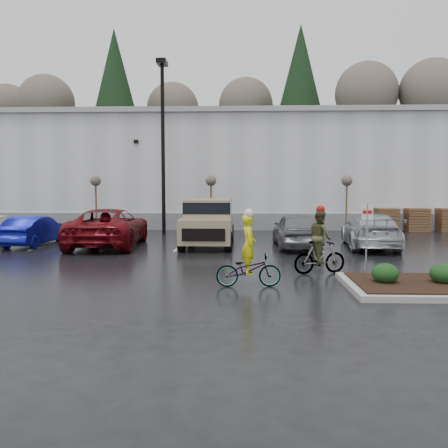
{
  "coord_description": "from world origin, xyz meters",
  "views": [
    {
      "loc": [
        0.25,
        -13.39,
        2.77
      ],
      "look_at": [
        -0.41,
        3.59,
        1.3
      ],
      "focal_mm": 38.0,
      "sensor_mm": 36.0,
      "label": 1
    }
  ],
  "objects_px": {
    "pallet_stack_a": "(386,220)",
    "fire_lane_sign": "(367,231)",
    "pallet_stack_c": "(448,220)",
    "sapling_mid": "(211,184)",
    "car_grey": "(297,230)",
    "car_far_silver": "(370,231)",
    "sapling_west": "(96,184)",
    "lamppost": "(163,128)",
    "cyclist_olive": "(320,248)",
    "suv_tan": "(208,222)",
    "cyclist_hivis": "(249,262)",
    "sapling_east": "(347,184)",
    "car_blue": "(35,231)",
    "car_red": "(109,227)",
    "pallet_stack_b": "(416,220)"
  },
  "relations": [
    {
      "from": "pallet_stack_a",
      "to": "fire_lane_sign",
      "type": "bearing_deg",
      "value": -108.81
    },
    {
      "from": "pallet_stack_a",
      "to": "pallet_stack_c",
      "type": "relative_size",
      "value": 1.0
    },
    {
      "from": "sapling_mid",
      "to": "car_grey",
      "type": "distance_m",
      "value": 7.6
    },
    {
      "from": "pallet_stack_a",
      "to": "car_far_silver",
      "type": "distance_m",
      "value": 7.49
    },
    {
      "from": "sapling_west",
      "to": "fire_lane_sign",
      "type": "height_order",
      "value": "sapling_west"
    },
    {
      "from": "lamppost",
      "to": "cyclist_olive",
      "type": "relative_size",
      "value": 4.38
    },
    {
      "from": "suv_tan",
      "to": "cyclist_hivis",
      "type": "relative_size",
      "value": 2.43
    },
    {
      "from": "sapling_east",
      "to": "pallet_stack_a",
      "type": "relative_size",
      "value": 2.37
    },
    {
      "from": "pallet_stack_c",
      "to": "suv_tan",
      "type": "height_order",
      "value": "suv_tan"
    },
    {
      "from": "suv_tan",
      "to": "car_grey",
      "type": "xyz_separation_m",
      "value": [
        3.85,
        -0.59,
        -0.27
      ]
    },
    {
      "from": "pallet_stack_c",
      "to": "car_far_silver",
      "type": "distance_m",
      "value": 9.36
    },
    {
      "from": "sapling_mid",
      "to": "sapling_east",
      "type": "height_order",
      "value": "same"
    },
    {
      "from": "sapling_west",
      "to": "pallet_stack_a",
      "type": "height_order",
      "value": "sapling_west"
    },
    {
      "from": "sapling_west",
      "to": "pallet_stack_a",
      "type": "relative_size",
      "value": 2.37
    },
    {
      "from": "pallet_stack_c",
      "to": "car_blue",
      "type": "distance_m",
      "value": 22.06
    },
    {
      "from": "pallet_stack_c",
      "to": "car_red",
      "type": "height_order",
      "value": "car_red"
    },
    {
      "from": "sapling_east",
      "to": "pallet_stack_b",
      "type": "distance_m",
      "value": 4.78
    },
    {
      "from": "car_grey",
      "to": "car_red",
      "type": "bearing_deg",
      "value": -2.87
    },
    {
      "from": "pallet_stack_c",
      "to": "fire_lane_sign",
      "type": "xyz_separation_m",
      "value": [
        -8.2,
        -13.8,
        0.73
      ]
    },
    {
      "from": "car_grey",
      "to": "cyclist_hivis",
      "type": "xyz_separation_m",
      "value": [
        -2.16,
        -7.76,
        -0.1
      ]
    },
    {
      "from": "car_red",
      "to": "sapling_west",
      "type": "bearing_deg",
      "value": -70.77
    },
    {
      "from": "sapling_east",
      "to": "car_far_silver",
      "type": "bearing_deg",
      "value": -92.48
    },
    {
      "from": "pallet_stack_b",
      "to": "lamppost",
      "type": "bearing_deg",
      "value": -171.98
    },
    {
      "from": "lamppost",
      "to": "car_far_silver",
      "type": "relative_size",
      "value": 1.81
    },
    {
      "from": "sapling_mid",
      "to": "car_red",
      "type": "height_order",
      "value": "sapling_mid"
    },
    {
      "from": "suv_tan",
      "to": "car_red",
      "type": "bearing_deg",
      "value": -175.22
    },
    {
      "from": "sapling_mid",
      "to": "pallet_stack_a",
      "type": "distance_m",
      "value": 10.26
    },
    {
      "from": "car_grey",
      "to": "suv_tan",
      "type": "bearing_deg",
      "value": -9.98
    },
    {
      "from": "pallet_stack_c",
      "to": "cyclist_olive",
      "type": "height_order",
      "value": "cyclist_olive"
    },
    {
      "from": "car_grey",
      "to": "cyclist_hivis",
      "type": "bearing_deg",
      "value": 73.09
    },
    {
      "from": "sapling_east",
      "to": "car_red",
      "type": "distance_m",
      "value": 13.17
    },
    {
      "from": "sapling_west",
      "to": "sapling_mid",
      "type": "relative_size",
      "value": 1.0
    },
    {
      "from": "car_red",
      "to": "cyclist_olive",
      "type": "height_order",
      "value": "cyclist_olive"
    },
    {
      "from": "lamppost",
      "to": "car_red",
      "type": "bearing_deg",
      "value": -108.42
    },
    {
      "from": "sapling_west",
      "to": "pallet_stack_b",
      "type": "relative_size",
      "value": 2.37
    },
    {
      "from": "fire_lane_sign",
      "to": "car_far_silver",
      "type": "height_order",
      "value": "fire_lane_sign"
    },
    {
      "from": "cyclist_olive",
      "to": "sapling_east",
      "type": "bearing_deg",
      "value": -32.77
    },
    {
      "from": "cyclist_olive",
      "to": "sapling_mid",
      "type": "bearing_deg",
      "value": 2.02
    },
    {
      "from": "suv_tan",
      "to": "car_far_silver",
      "type": "relative_size",
      "value": 1.0
    },
    {
      "from": "lamppost",
      "to": "sapling_mid",
      "type": "xyz_separation_m",
      "value": [
        2.5,
        1.0,
        -2.96
      ]
    },
    {
      "from": "car_far_silver",
      "to": "car_grey",
      "type": "bearing_deg",
      "value": 8.34
    },
    {
      "from": "sapling_east",
      "to": "cyclist_hivis",
      "type": "height_order",
      "value": "sapling_east"
    },
    {
      "from": "pallet_stack_c",
      "to": "car_red",
      "type": "relative_size",
      "value": 0.23
    },
    {
      "from": "suv_tan",
      "to": "car_far_silver",
      "type": "height_order",
      "value": "suv_tan"
    },
    {
      "from": "fire_lane_sign",
      "to": "car_grey",
      "type": "distance_m",
      "value": 6.84
    },
    {
      "from": "sapling_mid",
      "to": "cyclist_hivis",
      "type": "distance_m",
      "value": 14.15
    },
    {
      "from": "sapling_east",
      "to": "car_far_silver",
      "type": "height_order",
      "value": "sapling_east"
    },
    {
      "from": "cyclist_hivis",
      "to": "sapling_mid",
      "type": "bearing_deg",
      "value": 3.89
    },
    {
      "from": "fire_lane_sign",
      "to": "car_far_silver",
      "type": "relative_size",
      "value": 0.43
    },
    {
      "from": "car_blue",
      "to": "suv_tan",
      "type": "relative_size",
      "value": 0.79
    }
  ]
}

